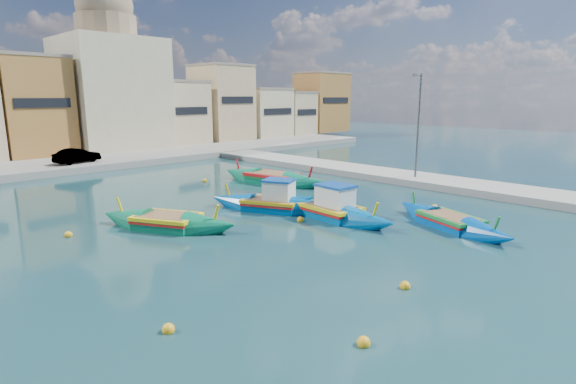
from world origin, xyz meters
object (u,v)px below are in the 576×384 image
luzzu_green (167,223)px  luzzu_blue_cabin (272,204)px  quay_street_lamp (418,125)px  church_block (110,78)px  luzzu_cyan_mid (272,179)px  luzzu_turquoise_cabin (328,211)px  luzzu_blue_south (450,223)px

luzzu_green → luzzu_blue_cabin: bearing=-10.1°
quay_street_lamp → luzzu_green: 19.78m
church_block → luzzu_cyan_mid: church_block is taller
quay_street_lamp → luzzu_blue_cabin: (-13.00, 1.70, -4.00)m
luzzu_green → luzzu_turquoise_cabin: bearing=-30.4°
luzzu_blue_cabin → quay_street_lamp: bearing=-7.5°
luzzu_blue_cabin → luzzu_blue_south: (3.94, -8.76, -0.11)m
quay_street_lamp → luzzu_green: bearing=171.7°
church_block → luzzu_blue_cabin: church_block is taller
church_block → luzzu_blue_south: (-1.61, -41.06, -8.18)m
luzzu_turquoise_cabin → luzzu_blue_cabin: size_ratio=1.14×
church_block → luzzu_cyan_mid: (0.00, -26.35, -8.11)m
luzzu_turquoise_cabin → luzzu_green: size_ratio=1.18×
luzzu_turquoise_cabin → church_block: bearing=83.0°
luzzu_blue_cabin → luzzu_cyan_mid: size_ratio=0.82×
church_block → quay_street_lamp: bearing=-77.7°
church_block → luzzu_cyan_mid: 27.57m
luzzu_turquoise_cabin → luzzu_blue_south: (2.77, -5.57, -0.11)m
luzzu_green → luzzu_blue_south: 14.11m
quay_street_lamp → luzzu_blue_cabin: size_ratio=1.01×
luzzu_cyan_mid → luzzu_green: (-11.71, -4.85, -0.04)m
luzzu_blue_cabin → luzzu_blue_south: bearing=-65.8°
luzzu_cyan_mid → luzzu_blue_south: luzzu_cyan_mid is taller
luzzu_green → luzzu_cyan_mid: bearing=22.5°
church_block → luzzu_green: 34.30m
luzzu_turquoise_cabin → luzzu_green: bearing=149.6°
church_block → quay_street_lamp: (7.44, -34.00, -4.07)m
luzzu_turquoise_cabin → luzzu_green: (-7.32, 4.29, -0.09)m
luzzu_turquoise_cabin → luzzu_blue_south: bearing=-63.6°
luzzu_cyan_mid → luzzu_green: luzzu_cyan_mid is taller
quay_street_lamp → luzzu_turquoise_cabin: quay_street_lamp is taller
luzzu_cyan_mid → luzzu_blue_south: (-1.61, -14.71, -0.06)m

